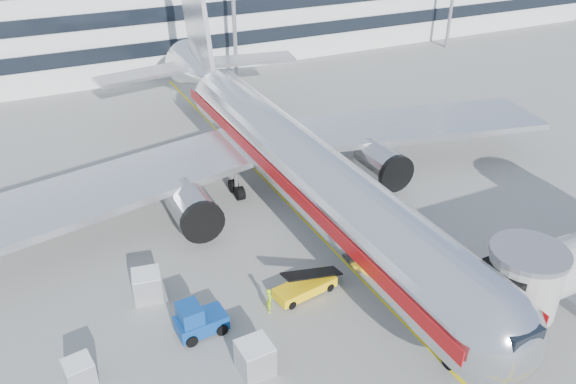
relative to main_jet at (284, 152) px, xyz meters
name	(u,v)px	position (x,y,z in m)	size (l,w,h in m)	color
ground	(365,282)	(0.00, -11.72, -4.23)	(180.00, 180.00, 0.00)	gray
lead_in_line	(294,209)	(0.00, -1.72, -4.23)	(0.25, 70.00, 0.01)	yellow
main_jet	(284,152)	(0.00, 0.00, 0.00)	(50.95, 48.70, 16.06)	silver
belt_loader	(305,286)	(-4.00, -11.04, -3.66)	(4.30, 2.02, 2.01)	yellow
baggage_tug	(198,320)	(-11.00, -11.38, -3.31)	(2.91, 1.95, 2.11)	navy
cargo_container_left	(80,373)	(-17.54, -12.20, -3.49)	(1.57, 1.57, 1.48)	#B8BABF
cargo_container_right	(147,285)	(-12.77, -7.02, -3.33)	(1.95, 1.95, 1.79)	#B8BABF
cargo_container_front	(255,358)	(-9.22, -15.37, -3.33)	(1.77, 1.77, 1.81)	#B8BABF
ramp_worker	(269,300)	(-6.62, -11.50, -3.42)	(0.59, 0.39, 1.62)	#9AD616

